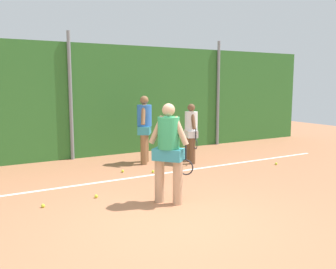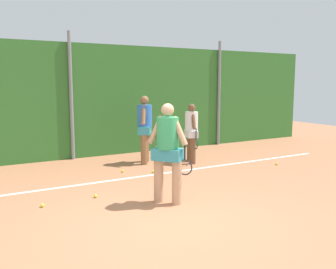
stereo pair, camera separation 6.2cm
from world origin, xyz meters
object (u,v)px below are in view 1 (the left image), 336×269
object	(u,v)px
player_foreground_near	(169,148)
tennis_ball_7	(153,171)
player_midcourt	(191,130)
tennis_ball_6	(123,171)
tennis_ball_0	(96,196)
player_backcourt_far	(144,126)
tennis_ball_1	(43,206)
tennis_ball_2	(276,164)

from	to	relation	value
player_foreground_near	tennis_ball_7	distance (m)	2.47
player_midcourt	tennis_ball_6	world-z (taller)	player_midcourt
player_midcourt	tennis_ball_0	size ratio (longest dim) A/B	24.16
tennis_ball_6	tennis_ball_7	size ratio (longest dim) A/B	1.00
player_foreground_near	player_backcourt_far	bearing A→B (deg)	121.91
player_midcourt	tennis_ball_6	bearing A→B (deg)	-69.32
player_midcourt	tennis_ball_6	xyz separation A→B (m)	(-2.04, -0.10, -0.86)
tennis_ball_7	tennis_ball_0	bearing A→B (deg)	-146.95
player_foreground_near	tennis_ball_7	world-z (taller)	player_foreground_near
player_midcourt	tennis_ball_1	distance (m)	4.68
player_backcourt_far	tennis_ball_7	size ratio (longest dim) A/B	27.39
tennis_ball_1	player_midcourt	bearing A→B (deg)	22.48
player_foreground_near	tennis_ball_2	xyz separation A→B (m)	(4.02, 1.27, -0.97)
player_backcourt_far	tennis_ball_1	bearing A→B (deg)	-19.76
tennis_ball_1	tennis_ball_2	world-z (taller)	same
player_foreground_near	tennis_ball_2	size ratio (longest dim) A/B	27.18
player_backcourt_far	tennis_ball_6	distance (m)	1.52
tennis_ball_6	tennis_ball_0	bearing A→B (deg)	-127.39
tennis_ball_6	tennis_ball_2	bearing A→B (deg)	-18.37
player_backcourt_far	tennis_ball_1	world-z (taller)	player_backcourt_far
player_foreground_near	tennis_ball_1	xyz separation A→B (m)	(-2.02, 0.88, -0.97)
player_backcourt_far	tennis_ball_2	distance (m)	3.63
player_midcourt	tennis_ball_2	bearing A→B (deg)	70.56
player_foreground_near	tennis_ball_6	xyz separation A→B (m)	(0.19, 2.54, -0.97)
tennis_ball_2	tennis_ball_7	distance (m)	3.33
player_foreground_near	player_backcourt_far	xyz separation A→B (m)	(1.13, 3.22, 0.01)
tennis_ball_1	tennis_ball_6	xyz separation A→B (m)	(2.21, 1.66, 0.00)
player_foreground_near	tennis_ball_0	world-z (taller)	player_foreground_near
tennis_ball_0	tennis_ball_2	distance (m)	5.07
tennis_ball_7	tennis_ball_1	bearing A→B (deg)	-156.03
tennis_ball_0	tennis_ball_7	bearing A→B (deg)	33.05
tennis_ball_0	tennis_ball_6	bearing A→B (deg)	52.61
player_midcourt	tennis_ball_0	bearing A→B (deg)	-44.54
player_foreground_near	player_backcourt_far	distance (m)	3.42
tennis_ball_1	tennis_ball_7	bearing A→B (deg)	23.97
player_foreground_near	player_backcourt_far	world-z (taller)	player_backcourt_far
player_midcourt	tennis_ball_7	distance (m)	1.74
tennis_ball_0	player_midcourt	bearing A→B (deg)	27.49
tennis_ball_6	tennis_ball_7	distance (m)	0.74
player_backcourt_far	tennis_ball_1	xyz separation A→B (m)	(-3.15, -2.35, -0.98)
player_foreground_near	tennis_ball_7	xyz separation A→B (m)	(0.80, 2.13, -0.97)
tennis_ball_1	player_foreground_near	bearing A→B (deg)	-23.49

